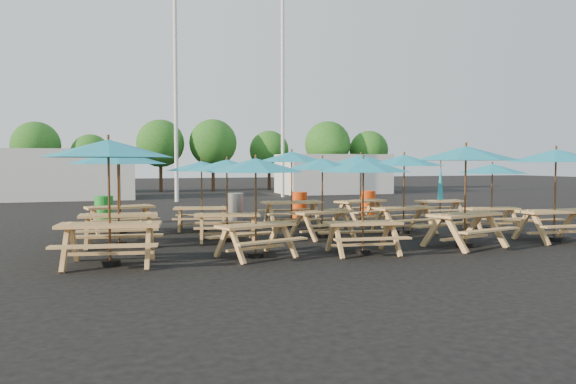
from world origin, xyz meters
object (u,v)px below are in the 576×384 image
object	(u,v)px
picnic_unit_3	(256,170)
waste_bin_3	(368,203)
picnic_unit_11	(361,163)
waste_bin_2	(299,205)
picnic_unit_7	(322,168)
picnic_unit_0	(108,154)
picnic_unit_10	(404,164)
picnic_unit_14	(440,196)
waste_bin_0	(104,210)
picnic_unit_12	(556,160)
picnic_unit_5	(201,169)
picnic_unit_6	(363,170)
picnic_unit_2	(119,161)
picnic_unit_8	(292,160)
picnic_unit_13	(492,172)
picnic_unit_4	(227,169)
picnic_unit_9	(466,158)
picnic_unit_1	(118,162)
waste_bin_1	(235,207)

from	to	relation	value
picnic_unit_3	waste_bin_3	size ratio (longest dim) A/B	2.86
picnic_unit_11	waste_bin_2	bearing A→B (deg)	97.30
picnic_unit_7	waste_bin_3	bearing A→B (deg)	36.14
picnic_unit_0	picnic_unit_10	world-z (taller)	picnic_unit_0
picnic_unit_14	waste_bin_0	distance (m)	11.55
picnic_unit_11	picnic_unit_12	world-z (taller)	picnic_unit_12
picnic_unit_5	waste_bin_3	world-z (taller)	picnic_unit_5
picnic_unit_6	picnic_unit_11	xyz separation A→B (m)	(2.73, 5.75, 0.15)
picnic_unit_12	waste_bin_0	bearing A→B (deg)	146.90
picnic_unit_2	picnic_unit_8	xyz separation A→B (m)	(5.29, 0.19, 0.02)
picnic_unit_13	waste_bin_2	xyz separation A→B (m)	(-4.30, 5.44, -1.30)
picnic_unit_4	picnic_unit_8	bearing A→B (deg)	55.60
picnic_unit_9	picnic_unit_10	world-z (taller)	picnic_unit_9
picnic_unit_2	picnic_unit_10	xyz separation A→B (m)	(7.79, -2.52, -0.09)
picnic_unit_9	waste_bin_3	bearing A→B (deg)	63.94
picnic_unit_5	waste_bin_3	bearing A→B (deg)	33.84
picnic_unit_1	picnic_unit_6	world-z (taller)	picnic_unit_1
picnic_unit_0	picnic_unit_1	xyz separation A→B (m)	(0.25, 2.68, -0.14)
picnic_unit_0	picnic_unit_5	distance (m)	5.87
picnic_unit_11	waste_bin_1	bearing A→B (deg)	126.53
picnic_unit_2	waste_bin_3	size ratio (longest dim) A/B	2.96
picnic_unit_11	picnic_unit_7	bearing A→B (deg)	-151.13
picnic_unit_6	waste_bin_3	world-z (taller)	picnic_unit_6
waste_bin_3	picnic_unit_1	bearing A→B (deg)	-150.65
picnic_unit_8	picnic_unit_5	bearing A→B (deg)	-173.88
picnic_unit_14	picnic_unit_13	bearing A→B (deg)	-88.71
picnic_unit_3	picnic_unit_6	distance (m)	2.42
picnic_unit_13	picnic_unit_14	bearing A→B (deg)	96.70
picnic_unit_9	picnic_unit_11	xyz separation A→B (m)	(-0.07, 5.62, -0.11)
waste_bin_0	waste_bin_3	xyz separation A→B (m)	(9.74, 0.18, 0.00)
picnic_unit_12	picnic_unit_7	bearing A→B (deg)	157.11
picnic_unit_0	waste_bin_3	xyz separation A→B (m)	(9.66, 7.97, -1.74)
picnic_unit_6	picnic_unit_12	size ratio (longest dim) A/B	0.95
picnic_unit_1	picnic_unit_4	bearing A→B (deg)	3.20
picnic_unit_2	waste_bin_0	size ratio (longest dim) A/B	2.96
picnic_unit_11	waste_bin_1	size ratio (longest dim) A/B	3.14
waste_bin_1	picnic_unit_12	bearing A→B (deg)	-49.96
picnic_unit_12	waste_bin_2	xyz separation A→B (m)	(-4.24, 8.01, -1.64)
picnic_unit_1	picnic_unit_10	distance (m)	7.90
waste_bin_0	picnic_unit_7	bearing A→B (deg)	-42.98
picnic_unit_6	waste_bin_3	bearing A→B (deg)	68.70
picnic_unit_14	waste_bin_0	world-z (taller)	picnic_unit_14
picnic_unit_3	waste_bin_2	bearing A→B (deg)	46.51
picnic_unit_0	waste_bin_1	xyz separation A→B (m)	(4.39, 7.96, -1.74)
picnic_unit_1	picnic_unit_14	distance (m)	11.37
picnic_unit_9	picnic_unit_11	world-z (taller)	picnic_unit_9
picnic_unit_5	picnic_unit_14	distance (m)	8.56
picnic_unit_2	picnic_unit_11	size ratio (longest dim) A/B	0.94
picnic_unit_9	picnic_unit_8	bearing A→B (deg)	99.09
picnic_unit_1	picnic_unit_3	size ratio (longest dim) A/B	0.92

